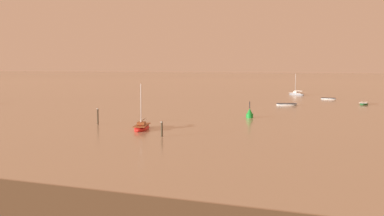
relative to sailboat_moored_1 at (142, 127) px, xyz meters
The scene contains 8 objects.
sailboat_moored_1 is the anchor object (origin of this frame).
rowboat_moored_1 47.86m from the sailboat_moored_1, 65.45° to the left, with size 1.51×3.89×0.60m.
rowboat_moored_2 55.64m from the sailboat_moored_1, 76.84° to the left, with size 3.05×1.13×0.48m.
sailboat_moored_2 66.02m from the sailboat_moored_1, 86.33° to the left, with size 4.52×3.82×5.11m.
rowboat_moored_3 37.10m from the sailboat_moored_1, 77.58° to the left, with size 3.74×2.44×0.56m.
channel_buoy 17.21m from the sailboat_moored_1, 64.55° to the left, with size 0.90×0.90×2.30m.
mooring_post_near 5.68m from the sailboat_moored_1, 42.05° to the right, with size 0.22×0.22×1.62m.
mooring_post_left 7.30m from the sailboat_moored_1, 162.32° to the left, with size 0.22×0.22×2.05m.
Camera 1 is at (45.06, -34.45, 6.77)m, focal length 45.58 mm.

